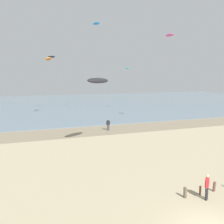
{
  "coord_description": "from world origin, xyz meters",
  "views": [
    {
      "loc": [
        -9.25,
        -9.94,
        8.01
      ],
      "look_at": [
        -0.54,
        13.35,
        4.56
      ],
      "focal_mm": 41.92,
      "sensor_mm": 36.0,
      "label": 1
    }
  ],
  "objects_px": {
    "person_nearest_camera": "(207,186)",
    "kite_aloft_0": "(51,57)",
    "kite_aloft_3": "(128,68)",
    "kite_aloft_6": "(98,81)",
    "kite_aloft_5": "(96,23)",
    "person_by_waterline": "(108,124)",
    "kite_aloft_1": "(49,59)",
    "kite_aloft_2": "(170,35)"
  },
  "relations": [
    {
      "from": "kite_aloft_0",
      "to": "kite_aloft_2",
      "type": "xyz_separation_m",
      "value": [
        15.53,
        -22.66,
        2.26
      ]
    },
    {
      "from": "person_by_waterline",
      "to": "kite_aloft_3",
      "type": "bearing_deg",
      "value": 59.11
    },
    {
      "from": "kite_aloft_2",
      "to": "kite_aloft_0",
      "type": "bearing_deg",
      "value": 32.2
    },
    {
      "from": "kite_aloft_1",
      "to": "kite_aloft_6",
      "type": "xyz_separation_m",
      "value": [
        2.22,
        -23.9,
        -3.68
      ]
    },
    {
      "from": "kite_aloft_3",
      "to": "kite_aloft_6",
      "type": "height_order",
      "value": "kite_aloft_3"
    },
    {
      "from": "kite_aloft_0",
      "to": "kite_aloft_1",
      "type": "bearing_deg",
      "value": 137.39
    },
    {
      "from": "kite_aloft_1",
      "to": "person_nearest_camera",
      "type": "bearing_deg",
      "value": 25.22
    },
    {
      "from": "person_by_waterline",
      "to": "kite_aloft_6",
      "type": "xyz_separation_m",
      "value": [
        -4.21,
        -8.56,
        6.58
      ]
    },
    {
      "from": "person_by_waterline",
      "to": "kite_aloft_0",
      "type": "height_order",
      "value": "kite_aloft_0"
    },
    {
      "from": "person_nearest_camera",
      "to": "kite_aloft_1",
      "type": "xyz_separation_m",
      "value": [
        -5.09,
        38.17,
        10.26
      ]
    },
    {
      "from": "kite_aloft_0",
      "to": "kite_aloft_6",
      "type": "bearing_deg",
      "value": 149.65
    },
    {
      "from": "person_by_waterline",
      "to": "kite_aloft_0",
      "type": "distance_m",
      "value": 26.68
    },
    {
      "from": "kite_aloft_0",
      "to": "kite_aloft_1",
      "type": "relative_size",
      "value": 0.74
    },
    {
      "from": "person_by_waterline",
      "to": "kite_aloft_5",
      "type": "xyz_separation_m",
      "value": [
        3.52,
        16.89,
        17.64
      ]
    },
    {
      "from": "kite_aloft_0",
      "to": "kite_aloft_3",
      "type": "bearing_deg",
      "value": -134.9
    },
    {
      "from": "kite_aloft_3",
      "to": "kite_aloft_5",
      "type": "height_order",
      "value": "kite_aloft_5"
    },
    {
      "from": "person_nearest_camera",
      "to": "kite_aloft_1",
      "type": "distance_m",
      "value": 39.85
    },
    {
      "from": "kite_aloft_6",
      "to": "kite_aloft_1",
      "type": "bearing_deg",
      "value": -121.79
    },
    {
      "from": "kite_aloft_0",
      "to": "kite_aloft_5",
      "type": "xyz_separation_m",
      "value": [
        8.28,
        -6.83,
        6.4
      ]
    },
    {
      "from": "kite_aloft_5",
      "to": "person_by_waterline",
      "type": "bearing_deg",
      "value": 149.97
    },
    {
      "from": "kite_aloft_0",
      "to": "kite_aloft_1",
      "type": "height_order",
      "value": "kite_aloft_0"
    },
    {
      "from": "person_nearest_camera",
      "to": "kite_aloft_0",
      "type": "distance_m",
      "value": 48.01
    },
    {
      "from": "kite_aloft_5",
      "to": "kite_aloft_6",
      "type": "height_order",
      "value": "kite_aloft_5"
    },
    {
      "from": "kite_aloft_2",
      "to": "kite_aloft_5",
      "type": "relative_size",
      "value": 0.96
    },
    {
      "from": "kite_aloft_1",
      "to": "kite_aloft_3",
      "type": "xyz_separation_m",
      "value": [
        18.24,
        4.38,
        -1.45
      ]
    },
    {
      "from": "kite_aloft_6",
      "to": "kite_aloft_5",
      "type": "bearing_deg",
      "value": -144.0
    },
    {
      "from": "person_nearest_camera",
      "to": "person_by_waterline",
      "type": "distance_m",
      "value": 22.87
    },
    {
      "from": "person_by_waterline",
      "to": "kite_aloft_1",
      "type": "xyz_separation_m",
      "value": [
        -6.44,
        15.34,
        10.26
      ]
    },
    {
      "from": "kite_aloft_1",
      "to": "kite_aloft_5",
      "type": "height_order",
      "value": "kite_aloft_5"
    },
    {
      "from": "kite_aloft_1",
      "to": "kite_aloft_5",
      "type": "bearing_deg",
      "value": 116.5
    },
    {
      "from": "person_nearest_camera",
      "to": "kite_aloft_0",
      "type": "height_order",
      "value": "kite_aloft_0"
    },
    {
      "from": "person_by_waterline",
      "to": "kite_aloft_6",
      "type": "distance_m",
      "value": 11.59
    },
    {
      "from": "kite_aloft_0",
      "to": "kite_aloft_2",
      "type": "relative_size",
      "value": 1.14
    },
    {
      "from": "kite_aloft_5",
      "to": "kite_aloft_6",
      "type": "xyz_separation_m",
      "value": [
        -7.73,
        -25.45,
        -11.05
      ]
    },
    {
      "from": "kite_aloft_2",
      "to": "kite_aloft_6",
      "type": "xyz_separation_m",
      "value": [
        -14.98,
        -9.62,
        -6.91
      ]
    },
    {
      "from": "person_by_waterline",
      "to": "kite_aloft_1",
      "type": "distance_m",
      "value": 19.54
    },
    {
      "from": "kite_aloft_3",
      "to": "kite_aloft_5",
      "type": "distance_m",
      "value": 12.43
    },
    {
      "from": "person_by_waterline",
      "to": "kite_aloft_2",
      "type": "xyz_separation_m",
      "value": [
        10.77,
        1.06,
        13.5
      ]
    },
    {
      "from": "kite_aloft_0",
      "to": "kite_aloft_6",
      "type": "height_order",
      "value": "kite_aloft_0"
    },
    {
      "from": "kite_aloft_5",
      "to": "kite_aloft_3",
      "type": "bearing_deg",
      "value": -89.39
    },
    {
      "from": "kite_aloft_5",
      "to": "kite_aloft_6",
      "type": "relative_size",
      "value": 0.6
    },
    {
      "from": "person_nearest_camera",
      "to": "kite_aloft_6",
      "type": "distance_m",
      "value": 15.97
    }
  ]
}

